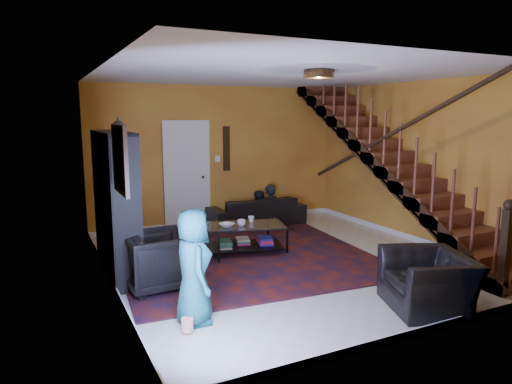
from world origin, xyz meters
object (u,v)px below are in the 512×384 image
coffee_table (245,237)px  sofa (256,211)px  armchair_left (158,260)px  armchair_right (428,281)px  bookshelf (116,206)px

coffee_table → sofa: bearing=58.6°
armchair_left → armchair_right: size_ratio=0.83×
armchair_right → coffee_table: armchair_right is taller
bookshelf → armchair_right: size_ratio=2.02×
coffee_table → armchair_right: bearing=-70.8°
sofa → armchair_right: size_ratio=1.97×
bookshelf → coffee_table: bearing=0.8°
armchair_left → coffee_table: 1.88m
armchair_right → coffee_table: (-1.00, 2.88, -0.05)m
bookshelf → armchair_left: bookshelf is taller
armchair_left → armchair_right: bearing=-130.4°
armchair_left → coffee_table: bearing=-65.0°
armchair_right → coffee_table: 3.05m
sofa → armchair_right: bearing=90.8°
sofa → coffee_table: bearing=59.6°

